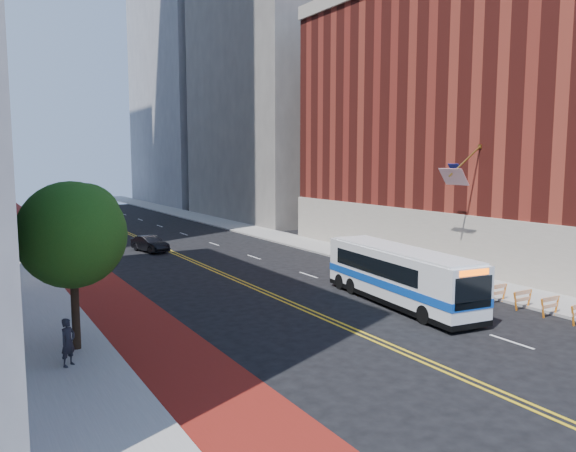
{
  "coord_description": "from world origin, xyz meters",
  "views": [
    {
      "loc": [
        -15.02,
        -17.02,
        7.69
      ],
      "look_at": [
        -0.31,
        8.0,
        4.22
      ],
      "focal_mm": 35.0,
      "sensor_mm": 36.0,
      "label": 1
    }
  ],
  "objects_px": {
    "pedestrian": "(68,342)",
    "car_b": "(150,244)",
    "transit_bus": "(398,275)",
    "car_a": "(60,258)",
    "car_c": "(35,237)",
    "street_tree": "(73,230)"
  },
  "relations": [
    {
      "from": "pedestrian",
      "to": "car_b",
      "type": "bearing_deg",
      "value": 28.27
    },
    {
      "from": "car_b",
      "to": "transit_bus",
      "type": "bearing_deg",
      "value": -88.36
    },
    {
      "from": "car_a",
      "to": "car_b",
      "type": "xyz_separation_m",
      "value": [
        7.67,
        4.23,
        -0.12
      ]
    },
    {
      "from": "transit_bus",
      "to": "car_c",
      "type": "distance_m",
      "value": 35.66
    },
    {
      "from": "pedestrian",
      "to": "transit_bus",
      "type": "bearing_deg",
      "value": -35.03
    },
    {
      "from": "transit_bus",
      "to": "pedestrian",
      "type": "height_order",
      "value": "transit_bus"
    },
    {
      "from": "transit_bus",
      "to": "street_tree",
      "type": "bearing_deg",
      "value": -176.8
    },
    {
      "from": "transit_bus",
      "to": "car_a",
      "type": "relative_size",
      "value": 2.42
    },
    {
      "from": "street_tree",
      "to": "car_c",
      "type": "xyz_separation_m",
      "value": [
        1.94,
        31.91,
        -4.19
      ]
    },
    {
      "from": "car_c",
      "to": "street_tree",
      "type": "bearing_deg",
      "value": -89.05
    },
    {
      "from": "transit_bus",
      "to": "car_a",
      "type": "xyz_separation_m",
      "value": [
        -14.05,
        19.23,
        -0.79
      ]
    },
    {
      "from": "car_b",
      "to": "street_tree",
      "type": "bearing_deg",
      "value": -126.83
    },
    {
      "from": "street_tree",
      "to": "car_a",
      "type": "xyz_separation_m",
      "value": [
        2.07,
        18.44,
        -4.12
      ]
    },
    {
      "from": "car_a",
      "to": "pedestrian",
      "type": "height_order",
      "value": "pedestrian"
    },
    {
      "from": "car_c",
      "to": "pedestrian",
      "type": "distance_m",
      "value": 33.9
    },
    {
      "from": "car_b",
      "to": "car_c",
      "type": "distance_m",
      "value": 12.09
    },
    {
      "from": "transit_bus",
      "to": "car_b",
      "type": "relative_size",
      "value": 2.75
    },
    {
      "from": "transit_bus",
      "to": "car_c",
      "type": "height_order",
      "value": "transit_bus"
    },
    {
      "from": "street_tree",
      "to": "car_c",
      "type": "distance_m",
      "value": 32.24
    },
    {
      "from": "car_a",
      "to": "car_c",
      "type": "distance_m",
      "value": 13.47
    },
    {
      "from": "pedestrian",
      "to": "street_tree",
      "type": "bearing_deg",
      "value": 31.92
    },
    {
      "from": "car_c",
      "to": "transit_bus",
      "type": "bearing_deg",
      "value": -62.12
    }
  ]
}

